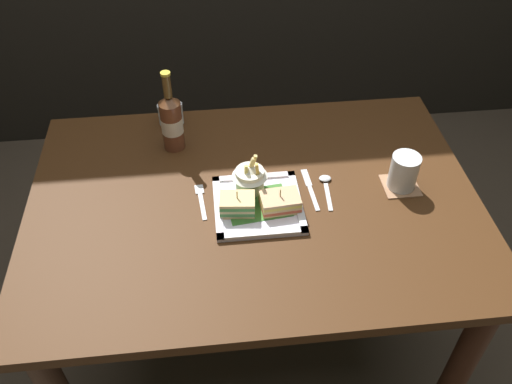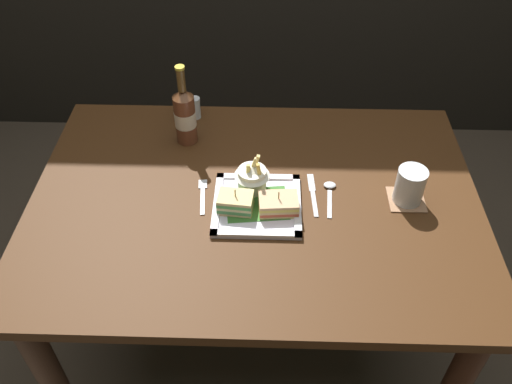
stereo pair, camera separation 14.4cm
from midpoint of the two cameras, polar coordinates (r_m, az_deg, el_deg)
name	(u,v)px [view 1 (the left image)]	position (r m, az deg, el deg)	size (l,w,h in m)	color
ground_plane	(255,346)	(2.10, -2.20, -16.21)	(6.00, 6.00, 0.00)	brown
dining_table	(254,230)	(1.57, -2.82, -4.21)	(1.25, 0.89, 0.78)	#422510
square_plate	(258,205)	(1.45, -2.62, -1.53)	(0.24, 0.24, 0.02)	white
sandwich_half_left	(237,204)	(1.42, -4.91, -1.47)	(0.10, 0.07, 0.07)	#E0B87B
sandwich_half_right	(280,202)	(1.42, -0.30, -1.21)	(0.11, 0.08, 0.07)	#D8B56B
fries_cup	(250,176)	(1.46, -3.49, 1.56)	(0.10, 0.10, 0.11)	white
beer_bottle	(172,121)	(1.63, -11.55, 7.33)	(0.07, 0.07, 0.26)	brown
drink_coaster	(400,186)	(1.55, 12.63, 0.55)	(0.10, 0.10, 0.00)	#A1714F
water_glass	(403,173)	(1.52, 12.89, 1.82)	(0.08, 0.08, 0.10)	silver
fork	(201,199)	(1.49, -8.65, -0.93)	(0.03, 0.14, 0.00)	silver
knife	(310,187)	(1.51, 3.07, 0.36)	(0.02, 0.17, 0.00)	silver
spoon	(326,184)	(1.52, 4.82, 0.78)	(0.04, 0.14, 0.01)	silver
salt_shaker	(164,116)	(1.77, -12.17, 7.88)	(0.04, 0.04, 0.07)	silver
pepper_shaker	(178,115)	(1.76, -10.69, 8.05)	(0.03, 0.03, 0.07)	silver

